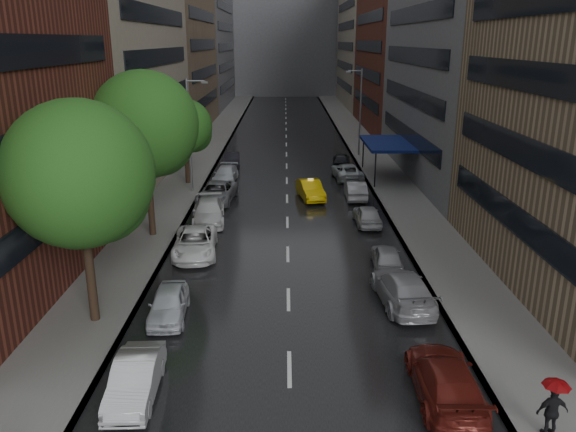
{
  "coord_description": "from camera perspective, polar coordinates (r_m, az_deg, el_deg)",
  "views": [
    {
      "loc": [
        -0.15,
        -14.67,
        12.01
      ],
      "look_at": [
        0.0,
        13.94,
        3.0
      ],
      "focal_mm": 35.0,
      "sensor_mm": 36.0,
      "label": 1
    }
  ],
  "objects": [
    {
      "name": "road",
      "position": [
        65.77,
        -0.17,
        6.96
      ],
      "size": [
        14.0,
        140.0,
        0.01
      ],
      "primitive_type": "cube",
      "color": "black",
      "rests_on": "ground"
    },
    {
      "name": "buildings_right",
      "position": [
        73.02,
        12.39,
        19.48
      ],
      "size": [
        8.05,
        109.1,
        36.0
      ],
      "color": "#937A5B",
      "rests_on": "ground"
    },
    {
      "name": "ped_red_umbrella",
      "position": [
        19.97,
        25.37,
        -16.77
      ],
      "size": [
        1.03,
        0.82,
        2.01
      ],
      "color": "black",
      "rests_on": "sidewalk_right"
    },
    {
      "name": "building_far",
      "position": [
        132.73,
        -0.25,
        19.2
      ],
      "size": [
        40.0,
        14.0,
        32.0
      ],
      "primitive_type": "cube",
      "color": "slate",
      "rests_on": "ground"
    },
    {
      "name": "parked_cars_left",
      "position": [
        38.64,
        -8.1,
        0.32
      ],
      "size": [
        3.05,
        41.6,
        1.51
      ],
      "color": "silver",
      "rests_on": "ground"
    },
    {
      "name": "buildings_left",
      "position": [
        75.05,
        -12.49,
        20.14
      ],
      "size": [
        8.0,
        108.0,
        38.0
      ],
      "color": "maroon",
      "rests_on": "ground"
    },
    {
      "name": "parked_cars_right",
      "position": [
        36.61,
        8.43,
        -0.66
      ],
      "size": [
        2.81,
        42.22,
        1.58
      ],
      "color": "maroon",
      "rests_on": "ground"
    },
    {
      "name": "taxi",
      "position": [
        44.19,
        2.3,
        2.69
      ],
      "size": [
        2.34,
        4.69,
        1.48
      ],
      "primitive_type": "imported",
      "rotation": [
        0.0,
        0.0,
        0.18
      ],
      "color": "yellow",
      "rests_on": "ground"
    },
    {
      "name": "tree_near",
      "position": [
        24.55,
        -20.47,
        3.97
      ],
      "size": [
        6.17,
        6.17,
        9.84
      ],
      "color": "#382619",
      "rests_on": "ground"
    },
    {
      "name": "tree_far",
      "position": [
        48.67,
        -10.43,
        8.94
      ],
      "size": [
        4.6,
        4.6,
        7.34
      ],
      "color": "#382619",
      "rests_on": "ground"
    },
    {
      "name": "tree_mid",
      "position": [
        35.21,
        -14.36,
        8.96
      ],
      "size": [
        6.52,
        6.52,
        10.39
      ],
      "color": "#382619",
      "rests_on": "ground"
    },
    {
      "name": "sidewalk_right",
      "position": [
        66.39,
        7.68,
        6.97
      ],
      "size": [
        4.0,
        140.0,
        0.15
      ],
      "primitive_type": "cube",
      "color": "gray",
      "rests_on": "ground"
    },
    {
      "name": "awning",
      "position": [
        51.27,
        10.04,
        7.25
      ],
      "size": [
        4.0,
        8.0,
        3.12
      ],
      "color": "navy",
      "rests_on": "sidewalk_right"
    },
    {
      "name": "sidewalk_left",
      "position": [
        66.35,
        -8.02,
        6.95
      ],
      "size": [
        4.0,
        140.0,
        0.15
      ],
      "primitive_type": "cube",
      "color": "gray",
      "rests_on": "ground"
    },
    {
      "name": "street_lamp_right",
      "position": [
        60.6,
        7.29,
        10.6
      ],
      "size": [
        1.74,
        0.22,
        9.0
      ],
      "color": "gray",
      "rests_on": "sidewalk_right"
    },
    {
      "name": "street_lamp_left",
      "position": [
        45.86,
        -9.91,
        8.29
      ],
      "size": [
        1.74,
        0.22,
        9.0
      ],
      "color": "gray",
      "rests_on": "sidewalk_left"
    }
  ]
}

